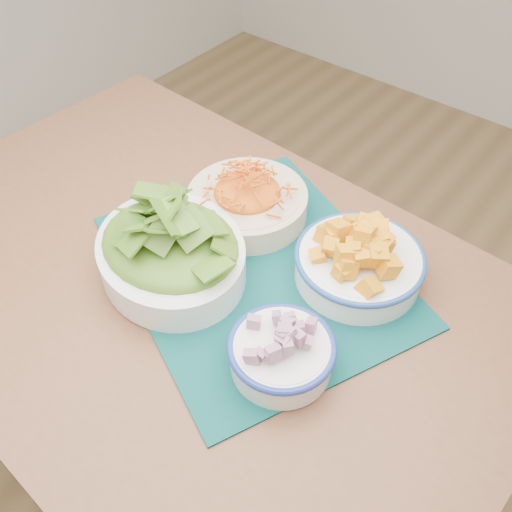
{
  "coord_description": "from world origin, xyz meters",
  "views": [
    {
      "loc": [
        0.3,
        -0.44,
        1.45
      ],
      "look_at": [
        -0.11,
        0.06,
        0.78
      ],
      "focal_mm": 40.0,
      "sensor_mm": 36.0,
      "label": 1
    }
  ],
  "objects_px": {
    "table": "(189,310)",
    "placemat": "(256,269)",
    "squash_bowl": "(360,256)",
    "carrot_bowl": "(247,198)",
    "lettuce_bowl": "(170,242)",
    "onion_bowl": "(282,350)"
  },
  "relations": [
    {
      "from": "placemat",
      "to": "carrot_bowl",
      "type": "distance_m",
      "value": 0.14
    },
    {
      "from": "placemat",
      "to": "table",
      "type": "bearing_deg",
      "value": -117.09
    },
    {
      "from": "lettuce_bowl",
      "to": "onion_bowl",
      "type": "height_order",
      "value": "lettuce_bowl"
    },
    {
      "from": "placemat",
      "to": "squash_bowl",
      "type": "distance_m",
      "value": 0.17
    },
    {
      "from": "placemat",
      "to": "squash_bowl",
      "type": "xyz_separation_m",
      "value": [
        0.14,
        0.09,
        0.05
      ]
    },
    {
      "from": "placemat",
      "to": "onion_bowl",
      "type": "bearing_deg",
      "value": -17.39
    },
    {
      "from": "squash_bowl",
      "to": "lettuce_bowl",
      "type": "relative_size",
      "value": 0.75
    },
    {
      "from": "carrot_bowl",
      "to": "lettuce_bowl",
      "type": "relative_size",
      "value": 0.79
    },
    {
      "from": "table",
      "to": "onion_bowl",
      "type": "bearing_deg",
      "value": -8.17
    },
    {
      "from": "table",
      "to": "squash_bowl",
      "type": "height_order",
      "value": "squash_bowl"
    },
    {
      "from": "table",
      "to": "placemat",
      "type": "bearing_deg",
      "value": 42.84
    },
    {
      "from": "table",
      "to": "carrot_bowl",
      "type": "height_order",
      "value": "carrot_bowl"
    },
    {
      "from": "lettuce_bowl",
      "to": "onion_bowl",
      "type": "distance_m",
      "value": 0.26
    },
    {
      "from": "table",
      "to": "squash_bowl",
      "type": "bearing_deg",
      "value": 38.65
    },
    {
      "from": "squash_bowl",
      "to": "table",
      "type": "bearing_deg",
      "value": -144.56
    },
    {
      "from": "carrot_bowl",
      "to": "lettuce_bowl",
      "type": "distance_m",
      "value": 0.19
    },
    {
      "from": "table",
      "to": "lettuce_bowl",
      "type": "bearing_deg",
      "value": -138.63
    },
    {
      "from": "table",
      "to": "lettuce_bowl",
      "type": "xyz_separation_m",
      "value": [
        -0.01,
        -0.01,
        0.17
      ]
    },
    {
      "from": "table",
      "to": "lettuce_bowl",
      "type": "relative_size",
      "value": 3.48
    },
    {
      "from": "onion_bowl",
      "to": "carrot_bowl",
      "type": "bearing_deg",
      "value": 137.62
    },
    {
      "from": "squash_bowl",
      "to": "lettuce_bowl",
      "type": "xyz_separation_m",
      "value": [
        -0.25,
        -0.18,
        0.01
      ]
    },
    {
      "from": "table",
      "to": "carrot_bowl",
      "type": "xyz_separation_m",
      "value": [
        -0.0,
        0.17,
        0.15
      ]
    }
  ]
}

